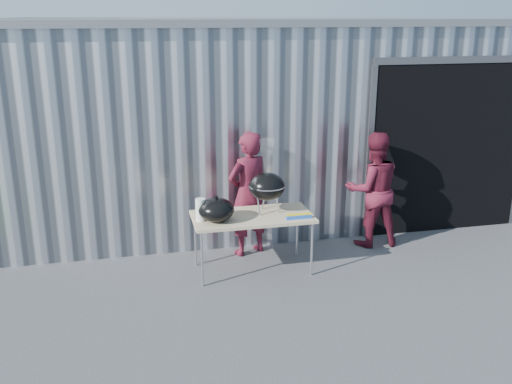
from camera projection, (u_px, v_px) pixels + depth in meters
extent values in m
plane|color=#3E3E41|center=(255.00, 304.00, 6.49)|extent=(80.00, 80.00, 0.00)
cube|color=silver|center=(241.00, 108.00, 10.59)|extent=(8.00, 6.00, 3.00)
cube|color=slate|center=(240.00, 21.00, 10.13)|extent=(8.20, 6.20, 0.10)
cube|color=black|center=(428.00, 142.00, 8.94)|extent=(2.40, 1.20, 2.50)
cube|color=#4C4C51|center=(456.00, 60.00, 8.02)|extent=(2.52, 0.08, 0.10)
cube|color=tan|center=(252.00, 217.00, 7.15)|extent=(1.50, 0.75, 0.04)
cylinder|color=silver|center=(202.00, 259.00, 6.82)|extent=(0.03, 0.03, 0.71)
cylinder|color=silver|center=(312.00, 249.00, 7.12)|extent=(0.03, 0.03, 0.71)
cylinder|color=silver|center=(195.00, 240.00, 7.41)|extent=(0.03, 0.03, 0.71)
cylinder|color=silver|center=(297.00, 231.00, 7.70)|extent=(0.03, 0.03, 0.71)
ellipsoid|color=black|center=(267.00, 186.00, 7.15)|extent=(0.46, 0.46, 0.34)
cylinder|color=silver|center=(267.00, 186.00, 7.15)|extent=(0.47, 0.47, 0.02)
cylinder|color=silver|center=(267.00, 184.00, 7.14)|extent=(0.44, 0.44, 0.01)
cylinder|color=silver|center=(264.00, 200.00, 7.35)|extent=(0.02, 0.02, 0.24)
cylinder|color=silver|center=(259.00, 206.00, 7.13)|extent=(0.02, 0.02, 0.24)
cylinder|color=silver|center=(277.00, 204.00, 7.18)|extent=(0.02, 0.02, 0.24)
cylinder|color=#C15A45|center=(256.00, 184.00, 7.11)|extent=(0.02, 0.14, 0.02)
cylinder|color=#C15A45|center=(258.00, 184.00, 7.11)|extent=(0.02, 0.14, 0.02)
cylinder|color=#C15A45|center=(261.00, 184.00, 7.12)|extent=(0.02, 0.14, 0.02)
cylinder|color=#C15A45|center=(263.00, 184.00, 7.13)|extent=(0.02, 0.14, 0.02)
cylinder|color=#C15A45|center=(266.00, 184.00, 7.14)|extent=(0.02, 0.14, 0.02)
cylinder|color=#C15A45|center=(268.00, 183.00, 7.14)|extent=(0.02, 0.14, 0.02)
cylinder|color=#C15A45|center=(271.00, 183.00, 7.15)|extent=(0.02, 0.14, 0.02)
cylinder|color=#C15A45|center=(273.00, 183.00, 7.16)|extent=(0.02, 0.14, 0.02)
cylinder|color=#C15A45|center=(275.00, 183.00, 7.16)|extent=(0.02, 0.14, 0.02)
cylinder|color=#C15A45|center=(278.00, 183.00, 7.17)|extent=(0.02, 0.14, 0.02)
cone|color=silver|center=(267.00, 161.00, 7.05)|extent=(0.20, 0.20, 0.55)
ellipsoid|color=black|center=(216.00, 210.00, 6.91)|extent=(0.44, 0.44, 0.29)
cylinder|color=black|center=(216.00, 197.00, 6.86)|extent=(0.05, 0.05, 0.03)
cylinder|color=white|center=(200.00, 210.00, 6.91)|extent=(0.12, 0.12, 0.28)
cube|color=white|center=(207.00, 210.00, 7.19)|extent=(0.20, 0.15, 0.10)
cube|color=blue|center=(299.00, 217.00, 7.02)|extent=(0.32, 0.05, 0.05)
cube|color=yellow|center=(299.00, 214.00, 7.01)|extent=(0.32, 0.05, 0.01)
imported|color=#551525|center=(248.00, 194.00, 7.66)|extent=(0.73, 0.62, 1.70)
imported|color=#551525|center=(373.00, 189.00, 7.98)|extent=(0.82, 0.66, 1.63)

